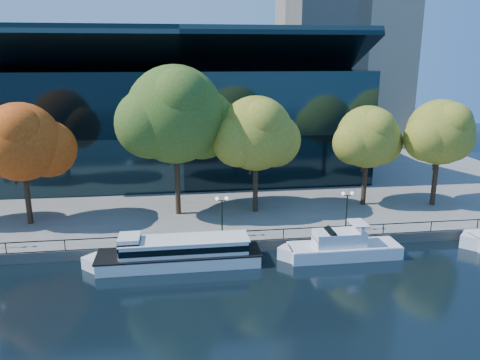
{
  "coord_description": "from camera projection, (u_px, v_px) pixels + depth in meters",
  "views": [
    {
      "loc": [
        -4.74,
        -37.4,
        17.84
      ],
      "look_at": [
        1.48,
        8.0,
        5.65
      ],
      "focal_mm": 35.0,
      "sensor_mm": 36.0,
      "label": 1
    }
  ],
  "objects": [
    {
      "name": "ground",
      "position": [
        236.0,
        266.0,
        41.02
      ],
      "size": [
        160.0,
        160.0,
        0.0
      ],
      "primitive_type": "plane",
      "color": "black",
      "rests_on": "ground"
    },
    {
      "name": "tree_5",
      "position": [
        441.0,
        134.0,
        52.53
      ],
      "size": [
        9.2,
        7.54,
        12.22
      ],
      "color": "black",
      "rests_on": "promenade"
    },
    {
      "name": "railing",
      "position": [
        231.0,
        232.0,
        43.63
      ],
      "size": [
        88.2,
        0.08,
        0.99
      ],
      "color": "black",
      "rests_on": "promenade"
    },
    {
      "name": "lamp_1",
      "position": [
        222.0,
        207.0,
        44.21
      ],
      "size": [
        1.26,
        0.36,
        4.03
      ],
      "color": "black",
      "rests_on": "promenade"
    },
    {
      "name": "tree_4",
      "position": [
        369.0,
        138.0,
        52.84
      ],
      "size": [
        8.82,
        7.23,
        11.51
      ],
      "color": "black",
      "rests_on": "promenade"
    },
    {
      "name": "tree_2",
      "position": [
        177.0,
        117.0,
        48.8
      ],
      "size": [
        12.84,
        10.53,
        16.06
      ],
      "color": "black",
      "rests_on": "promenade"
    },
    {
      "name": "promenade",
      "position": [
        207.0,
        166.0,
        75.72
      ],
      "size": [
        90.0,
        67.08,
        1.0
      ],
      "color": "slate",
      "rests_on": "ground"
    },
    {
      "name": "tree_1",
      "position": [
        23.0,
        144.0,
        46.39
      ],
      "size": [
        9.8,
        8.04,
        12.5
      ],
      "color": "black",
      "rests_on": "promenade"
    },
    {
      "name": "convention_building",
      "position": [
        181.0,
        121.0,
        68.74
      ],
      "size": [
        50.0,
        24.57,
        21.43
      ],
      "color": "black",
      "rests_on": "ground"
    },
    {
      "name": "tour_boat",
      "position": [
        175.0,
        252.0,
        40.87
      ],
      "size": [
        15.56,
        3.47,
        2.95
      ],
      "color": "white",
      "rests_on": "ground"
    },
    {
      "name": "lamp_2",
      "position": [
        347.0,
        202.0,
        45.83
      ],
      "size": [
        1.26,
        0.36,
        4.03
      ],
      "color": "black",
      "rests_on": "promenade"
    },
    {
      "name": "cruiser_near",
      "position": [
        339.0,
        247.0,
        42.59
      ],
      "size": [
        11.29,
        2.91,
        3.27
      ],
      "color": "white",
      "rests_on": "ground"
    },
    {
      "name": "tree_3",
      "position": [
        257.0,
        135.0,
        50.15
      ],
      "size": [
        10.07,
        8.26,
        12.82
      ],
      "color": "black",
      "rests_on": "promenade"
    }
  ]
}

